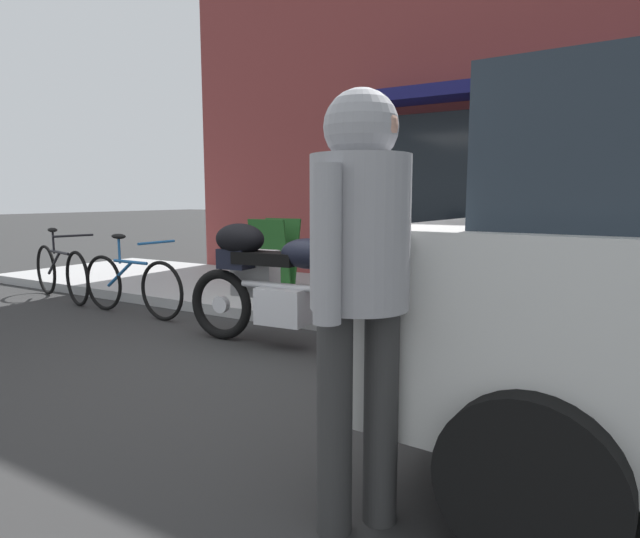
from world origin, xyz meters
name	(u,v)px	position (x,y,z in m)	size (l,w,h in m)	color
ground_plane	(231,369)	(0.00, 0.00, 0.00)	(80.00, 80.00, 0.00)	#292929
touring_motorcycle	(278,279)	(-0.05, 0.71, 0.61)	(2.12, 0.62, 1.41)	black
parked_bicycle	(131,283)	(-2.21, 0.89, 0.36)	(1.66, 0.48, 0.92)	black
pedestrian_walking	(360,260)	(1.74, -1.25, 1.09)	(0.40, 0.56, 1.72)	#333333
sandwich_board_sign	(275,255)	(-1.35, 2.46, 0.59)	(0.55, 0.41, 0.93)	#1E511E
second_bicycle_by_cafe	(61,271)	(-3.73, 1.03, 0.37)	(1.73, 0.59, 0.93)	black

